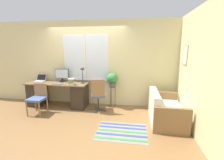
{
  "coord_description": "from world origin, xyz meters",
  "views": [
    {
      "loc": [
        1.54,
        -3.99,
        1.85
      ],
      "look_at": [
        0.9,
        0.16,
        0.95
      ],
      "focal_mm": 24.0,
      "sensor_mm": 36.0,
      "label": 1
    }
  ],
  "objects_px": {
    "couch_loveseat": "(165,111)",
    "mouse": "(65,84)",
    "laptop": "(40,80)",
    "monitor": "(62,75)",
    "desk_lamp": "(82,72)",
    "book_stack": "(71,82)",
    "office_chair_swivel": "(98,94)",
    "potted_plant": "(112,79)",
    "plant_stand": "(112,90)",
    "keyboard": "(58,84)",
    "desk_chair_wooden": "(38,97)"
  },
  "relations": [
    {
      "from": "couch_loveseat",
      "to": "mouse",
      "type": "bearing_deg",
      "value": 81.67
    },
    {
      "from": "laptop",
      "to": "monitor",
      "type": "xyz_separation_m",
      "value": [
        0.76,
        0.05,
        0.17
      ]
    },
    {
      "from": "desk_lamp",
      "to": "book_stack",
      "type": "distance_m",
      "value": 0.46
    },
    {
      "from": "office_chair_swivel",
      "to": "potted_plant",
      "type": "bearing_deg",
      "value": -147.44
    },
    {
      "from": "book_stack",
      "to": "desk_lamp",
      "type": "bearing_deg",
      "value": 44.84
    },
    {
      "from": "mouse",
      "to": "office_chair_swivel",
      "type": "distance_m",
      "value": 1.09
    },
    {
      "from": "monitor",
      "to": "book_stack",
      "type": "xyz_separation_m",
      "value": [
        0.48,
        -0.37,
        -0.13
      ]
    },
    {
      "from": "potted_plant",
      "to": "couch_loveseat",
      "type": "bearing_deg",
      "value": -28.23
    },
    {
      "from": "laptop",
      "to": "office_chair_swivel",
      "type": "height_order",
      "value": "office_chair_swivel"
    },
    {
      "from": "desk_lamp",
      "to": "monitor",
      "type": "bearing_deg",
      "value": 171.92
    },
    {
      "from": "office_chair_swivel",
      "to": "monitor",
      "type": "bearing_deg",
      "value": -30.96
    },
    {
      "from": "desk_lamp",
      "to": "potted_plant",
      "type": "bearing_deg",
      "value": 8.18
    },
    {
      "from": "couch_loveseat",
      "to": "plant_stand",
      "type": "relative_size",
      "value": 1.92
    },
    {
      "from": "laptop",
      "to": "plant_stand",
      "type": "xyz_separation_m",
      "value": [
        2.42,
        0.08,
        -0.26
      ]
    },
    {
      "from": "office_chair_swivel",
      "to": "plant_stand",
      "type": "bearing_deg",
      "value": -147.44
    },
    {
      "from": "mouse",
      "to": "potted_plant",
      "type": "distance_m",
      "value": 1.46
    },
    {
      "from": "keyboard",
      "to": "plant_stand",
      "type": "xyz_separation_m",
      "value": [
        1.64,
        0.35,
        -0.22
      ]
    },
    {
      "from": "laptop",
      "to": "desk_lamp",
      "type": "height_order",
      "value": "desk_lamp"
    },
    {
      "from": "book_stack",
      "to": "couch_loveseat",
      "type": "bearing_deg",
      "value": -8.42
    },
    {
      "from": "book_stack",
      "to": "desk_chair_wooden",
      "type": "height_order",
      "value": "book_stack"
    },
    {
      "from": "laptop",
      "to": "mouse",
      "type": "bearing_deg",
      "value": -15.99
    },
    {
      "from": "keyboard",
      "to": "book_stack",
      "type": "distance_m",
      "value": 0.46
    },
    {
      "from": "couch_loveseat",
      "to": "book_stack",
      "type": "bearing_deg",
      "value": 81.58
    },
    {
      "from": "monitor",
      "to": "desk_lamp",
      "type": "relative_size",
      "value": 0.94
    },
    {
      "from": "keyboard",
      "to": "plant_stand",
      "type": "bearing_deg",
      "value": 11.95
    },
    {
      "from": "keyboard",
      "to": "potted_plant",
      "type": "height_order",
      "value": "potted_plant"
    },
    {
      "from": "office_chair_swivel",
      "to": "desk_chair_wooden",
      "type": "bearing_deg",
      "value": -1.09
    },
    {
      "from": "couch_loveseat",
      "to": "potted_plant",
      "type": "distance_m",
      "value": 1.78
    },
    {
      "from": "monitor",
      "to": "office_chair_swivel",
      "type": "height_order",
      "value": "monitor"
    },
    {
      "from": "office_chair_swivel",
      "to": "plant_stand",
      "type": "relative_size",
      "value": 1.48
    },
    {
      "from": "monitor",
      "to": "desk_chair_wooden",
      "type": "relative_size",
      "value": 0.55
    },
    {
      "from": "desk_lamp",
      "to": "keyboard",
      "type": "bearing_deg",
      "value": -163.4
    },
    {
      "from": "monitor",
      "to": "couch_loveseat",
      "type": "xyz_separation_m",
      "value": [
        3.12,
        -0.76,
        -0.72
      ]
    },
    {
      "from": "laptop",
      "to": "book_stack",
      "type": "height_order",
      "value": "laptop"
    },
    {
      "from": "monitor",
      "to": "potted_plant",
      "type": "xyz_separation_m",
      "value": [
        1.66,
        0.03,
        -0.08
      ]
    },
    {
      "from": "desk_chair_wooden",
      "to": "plant_stand",
      "type": "distance_m",
      "value": 2.19
    },
    {
      "from": "monitor",
      "to": "office_chair_swivel",
      "type": "xyz_separation_m",
      "value": [
        1.3,
        -0.37,
        -0.48
      ]
    },
    {
      "from": "plant_stand",
      "to": "desk_chair_wooden",
      "type": "bearing_deg",
      "value": -158.22
    },
    {
      "from": "keyboard",
      "to": "plant_stand",
      "type": "relative_size",
      "value": 0.48
    },
    {
      "from": "office_chair_swivel",
      "to": "potted_plant",
      "type": "height_order",
      "value": "potted_plant"
    },
    {
      "from": "plant_stand",
      "to": "laptop",
      "type": "bearing_deg",
      "value": -178.17
    },
    {
      "from": "potted_plant",
      "to": "book_stack",
      "type": "bearing_deg",
      "value": -161.52
    },
    {
      "from": "couch_loveseat",
      "to": "plant_stand",
      "type": "height_order",
      "value": "couch_loveseat"
    },
    {
      "from": "desk_lamp",
      "to": "book_stack",
      "type": "relative_size",
      "value": 2.05
    },
    {
      "from": "laptop",
      "to": "keyboard",
      "type": "height_order",
      "value": "laptop"
    },
    {
      "from": "keyboard",
      "to": "desk_chair_wooden",
      "type": "distance_m",
      "value": 0.68
    },
    {
      "from": "laptop",
      "to": "plant_stand",
      "type": "distance_m",
      "value": 2.43
    },
    {
      "from": "book_stack",
      "to": "couch_loveseat",
      "type": "relative_size",
      "value": 0.19
    },
    {
      "from": "monitor",
      "to": "plant_stand",
      "type": "bearing_deg",
      "value": 0.93
    },
    {
      "from": "laptop",
      "to": "desk_chair_wooden",
      "type": "height_order",
      "value": "laptop"
    }
  ]
}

